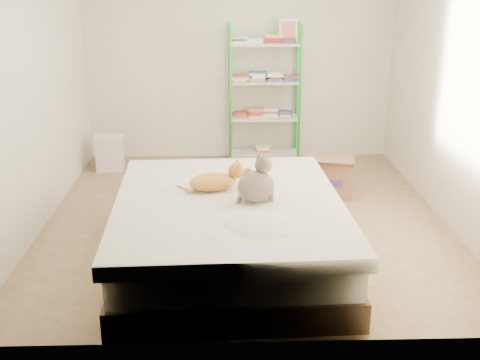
{
  "coord_description": "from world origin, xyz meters",
  "views": [
    {
      "loc": [
        -0.22,
        -5.41,
        2.24
      ],
      "look_at": [
        -0.08,
        -0.69,
        0.62
      ],
      "focal_mm": 45.0,
      "sensor_mm": 36.0,
      "label": 1
    }
  ],
  "objects_px": {
    "shelf_unit": "(265,90)",
    "white_bin": "(110,153)",
    "grey_cat": "(256,180)",
    "bed": "(229,232)",
    "orange_cat": "(213,180)",
    "cardboard_box": "(328,176)"
  },
  "relations": [
    {
      "from": "cardboard_box",
      "to": "orange_cat",
      "type": "bearing_deg",
      "value": -117.23
    },
    {
      "from": "shelf_unit",
      "to": "white_bin",
      "type": "height_order",
      "value": "shelf_unit"
    },
    {
      "from": "shelf_unit",
      "to": "white_bin",
      "type": "relative_size",
      "value": 4.26
    },
    {
      "from": "shelf_unit",
      "to": "cardboard_box",
      "type": "relative_size",
      "value": 2.82
    },
    {
      "from": "orange_cat",
      "to": "grey_cat",
      "type": "distance_m",
      "value": 0.44
    },
    {
      "from": "grey_cat",
      "to": "shelf_unit",
      "type": "height_order",
      "value": "shelf_unit"
    },
    {
      "from": "white_bin",
      "to": "shelf_unit",
      "type": "bearing_deg",
      "value": 9.32
    },
    {
      "from": "cardboard_box",
      "to": "white_bin",
      "type": "xyz_separation_m",
      "value": [
        -2.48,
        0.9,
        0.02
      ]
    },
    {
      "from": "shelf_unit",
      "to": "cardboard_box",
      "type": "height_order",
      "value": "shelf_unit"
    },
    {
      "from": "orange_cat",
      "to": "white_bin",
      "type": "relative_size",
      "value": 1.13
    },
    {
      "from": "orange_cat",
      "to": "bed",
      "type": "bearing_deg",
      "value": -70.94
    },
    {
      "from": "orange_cat",
      "to": "grey_cat",
      "type": "bearing_deg",
      "value": -50.11
    },
    {
      "from": "grey_cat",
      "to": "orange_cat",
      "type": "bearing_deg",
      "value": 30.75
    },
    {
      "from": "shelf_unit",
      "to": "white_bin",
      "type": "bearing_deg",
      "value": -170.68
    },
    {
      "from": "bed",
      "to": "white_bin",
      "type": "bearing_deg",
      "value": 116.38
    },
    {
      "from": "shelf_unit",
      "to": "white_bin",
      "type": "distance_m",
      "value": 2.03
    },
    {
      "from": "grey_cat",
      "to": "bed",
      "type": "bearing_deg",
      "value": 53.92
    },
    {
      "from": "orange_cat",
      "to": "white_bin",
      "type": "xyz_separation_m",
      "value": [
        -1.27,
        2.36,
        -0.45
      ]
    },
    {
      "from": "grey_cat",
      "to": "white_bin",
      "type": "xyz_separation_m",
      "value": [
        -1.61,
        2.62,
        -0.54
      ]
    },
    {
      "from": "orange_cat",
      "to": "shelf_unit",
      "type": "bearing_deg",
      "value": 65.46
    },
    {
      "from": "bed",
      "to": "shelf_unit",
      "type": "height_order",
      "value": "shelf_unit"
    },
    {
      "from": "orange_cat",
      "to": "cardboard_box",
      "type": "height_order",
      "value": "orange_cat"
    }
  ]
}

